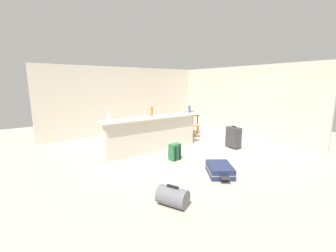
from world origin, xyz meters
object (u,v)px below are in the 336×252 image
at_px(bottle_amber, 152,112).
at_px(suitcase_upright_charcoal, 233,137).
at_px(bottle_white, 109,117).
at_px(suitcase_flat_navy, 220,170).
at_px(bottle_blue, 189,109).
at_px(backpack_green, 175,152).
at_px(dining_table, 182,117).
at_px(dining_chair_near_partition, 191,123).
at_px(duffel_bag_grey, 173,197).

xyz_separation_m(bottle_amber, suitcase_upright_charcoal, (2.15, -1.12, -0.80)).
distance_m(bottle_white, suitcase_flat_navy, 2.85).
distance_m(bottle_blue, backpack_green, 1.76).
height_order(bottle_white, suitcase_upright_charcoal, bottle_white).
distance_m(dining_table, backpack_green, 2.88).
relative_size(bottle_white, bottle_amber, 0.81).
distance_m(dining_table, dining_chair_near_partition, 0.54).
bearing_deg(backpack_green, dining_table, 47.37).
bearing_deg(bottle_white, dining_table, 20.36).
relative_size(bottle_amber, duffel_bag_grey, 0.46).
relative_size(backpack_green, duffel_bag_grey, 0.75).
relative_size(bottle_amber, suitcase_upright_charcoal, 0.38).
height_order(suitcase_flat_navy, backpack_green, backpack_green).
bearing_deg(dining_table, bottle_white, -159.64).
xyz_separation_m(bottle_white, backpack_green, (1.34, -0.88, -0.90)).
bearing_deg(duffel_bag_grey, suitcase_flat_navy, 13.67).
bearing_deg(dining_chair_near_partition, suitcase_flat_navy, -120.79).
height_order(dining_table, dining_chair_near_partition, dining_chair_near_partition).
bearing_deg(suitcase_flat_navy, bottle_amber, 97.84).
distance_m(bottle_amber, bottle_blue, 1.32).
xyz_separation_m(bottle_blue, suitcase_upright_charcoal, (0.83, -1.06, -0.79)).
relative_size(backpack_green, suitcase_upright_charcoal, 0.63).
bearing_deg(suitcase_upright_charcoal, suitcase_flat_navy, -149.07).
bearing_deg(bottle_white, backpack_green, -33.28).
xyz_separation_m(bottle_amber, bottle_blue, (1.32, -0.07, -0.01)).
bearing_deg(duffel_bag_grey, suitcase_upright_charcoal, 23.66).
distance_m(bottle_white, duffel_bag_grey, 2.72).
height_order(bottle_blue, backpack_green, bottle_blue).
bearing_deg(suitcase_flat_navy, dining_table, 63.21).
distance_m(dining_chair_near_partition, duffel_bag_grey, 4.58).
relative_size(dining_chair_near_partition, backpack_green, 2.21).
bearing_deg(duffel_bag_grey, dining_table, 49.29).
distance_m(bottle_amber, dining_table, 2.38).
bearing_deg(dining_table, bottle_amber, -150.11).
height_order(bottle_white, backpack_green, bottle_white).
bearing_deg(dining_table, suitcase_flat_navy, -116.79).
relative_size(duffel_bag_grey, suitcase_upright_charcoal, 0.84).
distance_m(suitcase_flat_navy, suitcase_upright_charcoal, 2.16).
xyz_separation_m(duffel_bag_grey, suitcase_upright_charcoal, (3.37, 1.48, 0.18)).
bearing_deg(backpack_green, dining_chair_near_partition, 39.18).
distance_m(bottle_white, bottle_blue, 2.57).
bearing_deg(dining_chair_near_partition, bottle_white, -168.14).
bearing_deg(bottle_blue, duffel_bag_grey, -135.05).
distance_m(bottle_blue, suitcase_flat_navy, 2.59).
distance_m(dining_chair_near_partition, suitcase_upright_charcoal, 1.77).
relative_size(suitcase_flat_navy, duffel_bag_grey, 1.55).
height_order(bottle_white, bottle_blue, bottle_blue).
bearing_deg(bottle_white, dining_chair_near_partition, 11.86).
xyz_separation_m(bottle_blue, duffel_bag_grey, (-2.54, -2.53, -0.97)).
height_order(dining_chair_near_partition, backpack_green, dining_chair_near_partition).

